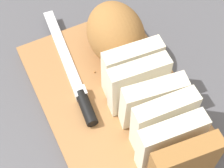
# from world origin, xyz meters

# --- Properties ---
(ground_plane) EXTENTS (3.00, 3.00, 0.00)m
(ground_plane) POSITION_xyz_m (0.00, 0.00, 0.00)
(ground_plane) COLOR #4C4C51
(cutting_board) EXTENTS (0.37, 0.27, 0.02)m
(cutting_board) POSITION_xyz_m (0.00, 0.00, 0.01)
(cutting_board) COLOR #9E6B3D
(cutting_board) RESTS_ON ground_plane
(bread_loaf) EXTENTS (0.37, 0.15, 0.11)m
(bread_loaf) POSITION_xyz_m (0.01, 0.04, 0.08)
(bread_loaf) COLOR #996633
(bread_loaf) RESTS_ON cutting_board
(bread_knife) EXTENTS (0.29, 0.06, 0.02)m
(bread_knife) POSITION_xyz_m (-0.03, -0.05, 0.03)
(bread_knife) COLOR silver
(bread_knife) RESTS_ON cutting_board
(crumb_near_knife) EXTENTS (0.00, 0.00, 0.00)m
(crumb_near_knife) POSITION_xyz_m (-0.06, -0.01, 0.02)
(crumb_near_knife) COLOR #996633
(crumb_near_knife) RESTS_ON cutting_board
(crumb_near_loaf) EXTENTS (0.01, 0.01, 0.01)m
(crumb_near_loaf) POSITION_xyz_m (-0.03, -0.05, 0.03)
(crumb_near_loaf) COLOR #996633
(crumb_near_loaf) RESTS_ON cutting_board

